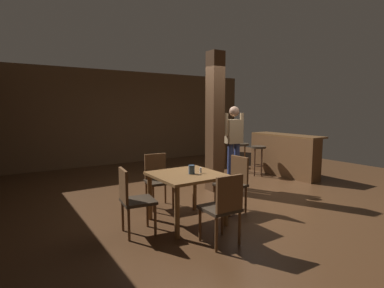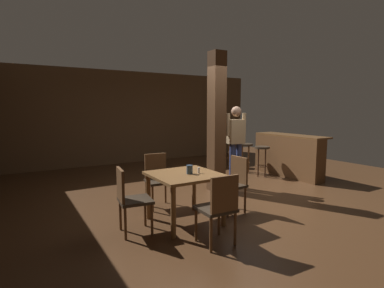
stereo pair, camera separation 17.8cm
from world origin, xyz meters
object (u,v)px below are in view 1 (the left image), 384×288
chair_north (158,177)px  bar_counter (284,155)px  standing_person (234,141)px  bar_stool_mid (242,150)px  chair_south (223,206)px  chair_east (234,181)px  salt_shaker (201,170)px  bar_stool_far (222,147)px  chair_west (133,198)px  dining_table (187,182)px  bar_stool_near (258,153)px  napkin_cup (192,169)px

chair_north → bar_counter: bearing=6.6°
standing_person → bar_stool_mid: standing_person is taller
chair_south → chair_east: (0.93, 0.87, 0.00)m
salt_shaker → bar_stool_far: (3.00, 3.21, -0.21)m
chair_west → chair_south: bearing=-48.7°
chair_north → chair_west: bearing=-133.0°
bar_counter → bar_stool_mid: bearing=123.7°
chair_north → salt_shaker: (0.22, -0.97, 0.27)m
dining_table → bar_stool_mid: size_ratio=1.25×
dining_table → bar_stool_far: bearing=44.5°
chair_north → salt_shaker: 1.03m
bar_stool_far → chair_west: bearing=-142.3°
dining_table → chair_east: 0.91m
standing_person → bar_stool_near: standing_person is taller
napkin_cup → bar_counter: bar_counter is taller
bar_stool_near → chair_north: bearing=-166.5°
chair_west → chair_south: 1.21m
chair_west → napkin_cup: bearing=-4.9°
dining_table → chair_east: bearing=-0.6°
dining_table → chair_west: (-0.83, 0.03, -0.11)m
dining_table → bar_stool_mid: bearing=35.5°
standing_person → bar_stool_near: bearing=22.8°
dining_table → salt_shaker: size_ratio=11.52×
bar_stool_near → chair_west: bearing=-157.8°
chair_east → bar_stool_far: 3.88m
standing_person → bar_stool_far: 2.46m
salt_shaker → bar_stool_mid: size_ratio=0.11×
chair_south → bar_stool_mid: bearing=44.6°
salt_shaker → bar_stool_near: (2.96, 1.73, -0.21)m
chair_west → salt_shaker: 1.06m
chair_east → bar_stool_far: size_ratio=1.18×
chair_west → bar_stool_near: size_ratio=1.19×
chair_west → chair_east: same height
napkin_cup → standing_person: (1.81, 1.16, 0.20)m
chair_west → chair_north: size_ratio=1.00×
chair_north → bar_stool_mid: size_ratio=1.17×
dining_table → salt_shaker: bearing=-23.0°
chair_north → napkin_cup: bearing=-85.2°
bar_stool_mid → bar_stool_far: (0.08, 0.92, -0.02)m
salt_shaker → bar_stool_far: salt_shaker is taller
chair_south → bar_stool_far: chair_south is taller
standing_person → bar_stool_near: (1.29, 0.54, -0.44)m
chair_east → salt_shaker: size_ratio=10.75×
bar_stool_near → bar_stool_mid: bearing=94.4°
dining_table → bar_counter: bearing=19.7°
standing_person → bar_stool_far: (1.33, 2.02, -0.44)m
chair_west → bar_stool_near: 4.30m
salt_shaker → bar_counter: bar_counter is taller
napkin_cup → bar_stool_mid: 3.81m
standing_person → bar_counter: 1.91m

